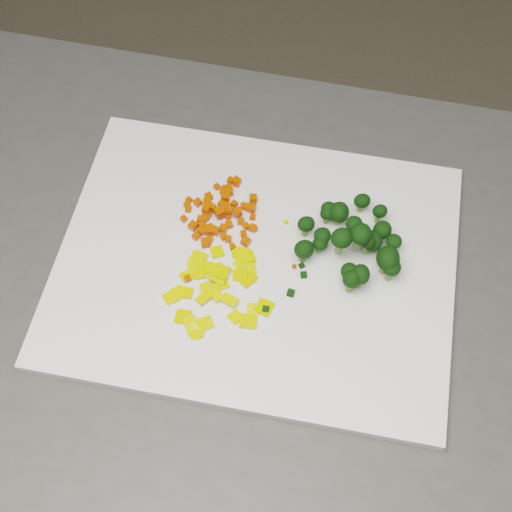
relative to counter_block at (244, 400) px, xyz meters
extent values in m
cube|color=#424240|center=(0.00, 0.00, 0.00)|extent=(1.11, 0.96, 0.90)
cube|color=white|center=(0.02, 0.01, 0.46)|extent=(0.56, 0.51, 0.01)
cube|color=#C93602|center=(0.01, 0.07, 0.47)|extent=(0.01, 0.01, 0.01)
cube|color=#C93602|center=(-0.03, 0.07, 0.47)|extent=(0.01, 0.01, 0.01)
cube|color=#C93602|center=(0.01, 0.12, 0.47)|extent=(0.01, 0.01, 0.01)
cube|color=#C93602|center=(-0.03, 0.06, 0.47)|extent=(0.01, 0.01, 0.01)
cube|color=#C93602|center=(-0.01, 0.05, 0.47)|extent=(0.01, 0.01, 0.01)
cube|color=#C93602|center=(-0.04, 0.10, 0.47)|extent=(0.01, 0.01, 0.01)
cube|color=#C93602|center=(-0.02, 0.09, 0.47)|extent=(0.01, 0.01, 0.01)
cube|color=#C93602|center=(-0.03, 0.07, 0.47)|extent=(0.01, 0.01, 0.01)
cube|color=#C93602|center=(0.02, 0.03, 0.47)|extent=(0.01, 0.01, 0.01)
cube|color=#C93602|center=(-0.03, 0.04, 0.47)|extent=(0.01, 0.01, 0.01)
cube|color=#C93602|center=(0.02, 0.04, 0.47)|extent=(0.01, 0.01, 0.01)
cube|color=#C93602|center=(0.03, 0.05, 0.47)|extent=(0.01, 0.01, 0.01)
cube|color=#C93602|center=(-0.03, 0.10, 0.47)|extent=(0.01, 0.01, 0.01)
cube|color=#C93602|center=(0.02, 0.12, 0.47)|extent=(0.01, 0.01, 0.01)
cube|color=#C93602|center=(0.00, 0.09, 0.47)|extent=(0.01, 0.01, 0.01)
cube|color=#C93602|center=(0.00, 0.06, 0.47)|extent=(0.01, 0.01, 0.01)
cube|color=#C93602|center=(-0.01, 0.07, 0.48)|extent=(0.01, 0.01, 0.01)
cube|color=#C93602|center=(0.00, 0.07, 0.47)|extent=(0.01, 0.01, 0.01)
cube|color=#C93602|center=(-0.02, 0.11, 0.47)|extent=(0.01, 0.01, 0.01)
cube|color=#C93602|center=(0.00, 0.09, 0.47)|extent=(0.01, 0.01, 0.01)
cube|color=#C93602|center=(-0.02, 0.09, 0.47)|extent=(0.01, 0.01, 0.01)
cube|color=#C93602|center=(0.01, 0.11, 0.47)|extent=(0.01, 0.01, 0.01)
cube|color=#C93602|center=(-0.02, 0.10, 0.47)|extent=(0.01, 0.01, 0.01)
cube|color=#C93602|center=(0.00, 0.11, 0.47)|extent=(0.01, 0.01, 0.01)
cube|color=#C93602|center=(-0.03, 0.06, 0.47)|extent=(0.01, 0.01, 0.01)
cube|color=#C93602|center=(-0.02, 0.05, 0.47)|extent=(0.01, 0.01, 0.01)
cube|color=#C93602|center=(-0.05, 0.08, 0.47)|extent=(0.01, 0.01, 0.01)
cube|color=#C93602|center=(0.00, 0.03, 0.47)|extent=(0.01, 0.01, 0.01)
cube|color=#C93602|center=(0.00, 0.08, 0.47)|extent=(0.01, 0.01, 0.01)
cube|color=#C93602|center=(-0.04, 0.07, 0.47)|extent=(0.01, 0.01, 0.01)
cube|color=#C93602|center=(-0.01, 0.08, 0.47)|extent=(0.01, 0.01, 0.01)
cube|color=#C93602|center=(0.03, 0.08, 0.47)|extent=(0.01, 0.01, 0.01)
cube|color=#C93602|center=(0.02, 0.05, 0.47)|extent=(0.01, 0.01, 0.01)
cube|color=#C93602|center=(-0.02, 0.08, 0.47)|extent=(0.01, 0.01, 0.01)
cube|color=#C93602|center=(0.00, 0.04, 0.47)|extent=(0.01, 0.01, 0.01)
cube|color=#C93602|center=(-0.01, 0.08, 0.47)|extent=(0.01, 0.01, 0.01)
cube|color=#C93602|center=(-0.02, 0.08, 0.48)|extent=(0.01, 0.01, 0.01)
cube|color=#C93602|center=(0.00, 0.11, 0.47)|extent=(0.01, 0.01, 0.01)
cube|color=#C93602|center=(-0.04, 0.05, 0.47)|extent=(0.01, 0.01, 0.01)
cube|color=#C93602|center=(0.04, 0.09, 0.47)|extent=(0.01, 0.01, 0.01)
cube|color=#C93602|center=(0.02, 0.06, 0.47)|extent=(0.01, 0.01, 0.01)
cube|color=#C93602|center=(0.00, 0.07, 0.47)|extent=(0.01, 0.01, 0.01)
cube|color=#C93602|center=(-0.02, 0.06, 0.47)|extent=(0.01, 0.01, 0.01)
cube|color=#C93602|center=(0.01, 0.09, 0.47)|extent=(0.01, 0.01, 0.01)
cube|color=#C93602|center=(-0.01, 0.06, 0.47)|extent=(0.01, 0.01, 0.01)
cube|color=#C93602|center=(0.02, 0.08, 0.47)|extent=(0.01, 0.01, 0.01)
cube|color=#C93602|center=(0.02, 0.08, 0.47)|extent=(0.01, 0.01, 0.01)
cube|color=#C93602|center=(0.02, 0.12, 0.47)|extent=(0.01, 0.01, 0.01)
cube|color=#C93602|center=(-0.02, 0.08, 0.47)|extent=(0.01, 0.01, 0.01)
cube|color=#C93602|center=(0.03, 0.05, 0.47)|extent=(0.01, 0.01, 0.01)
cube|color=#C93602|center=(-0.04, 0.09, 0.47)|extent=(0.01, 0.01, 0.01)
cube|color=#C93602|center=(0.01, 0.11, 0.47)|extent=(0.01, 0.01, 0.01)
cube|color=#C93602|center=(0.01, 0.07, 0.47)|extent=(0.01, 0.01, 0.01)
cube|color=#C93602|center=(0.00, 0.08, 0.47)|extent=(0.01, 0.01, 0.01)
cube|color=#C93602|center=(0.03, 0.08, 0.47)|extent=(0.01, 0.01, 0.01)
cube|color=#C93602|center=(-0.02, 0.06, 0.47)|extent=(0.01, 0.01, 0.01)
cube|color=#C93602|center=(0.03, 0.07, 0.47)|extent=(0.01, 0.01, 0.01)
cube|color=#C93602|center=(-0.04, 0.11, 0.47)|extent=(0.01, 0.01, 0.01)
cube|color=#C93602|center=(-0.03, 0.04, 0.47)|extent=(0.01, 0.01, 0.01)
cube|color=#C93602|center=(0.00, 0.12, 0.47)|extent=(0.01, 0.01, 0.01)
cube|color=#C93602|center=(0.00, 0.08, 0.47)|extent=(0.01, 0.01, 0.01)
cube|color=#C93602|center=(0.00, 0.10, 0.47)|extent=(0.01, 0.01, 0.01)
cube|color=#C93602|center=(-0.03, 0.07, 0.47)|extent=(0.01, 0.01, 0.01)
cube|color=yellow|center=(0.01, -0.06, 0.46)|extent=(0.02, 0.02, 0.01)
cube|color=yellow|center=(-0.06, -0.06, 0.46)|extent=(0.02, 0.02, 0.01)
cube|color=yellow|center=(-0.02, -0.01, 0.47)|extent=(0.02, 0.02, 0.01)
cube|color=yellow|center=(-0.02, -0.04, 0.47)|extent=(0.02, 0.02, 0.01)
cube|color=yellow|center=(-0.04, 0.00, 0.46)|extent=(0.01, 0.01, 0.01)
cube|color=yellow|center=(-0.02, 0.03, 0.46)|extent=(0.02, 0.02, 0.00)
cube|color=yellow|center=(0.01, 0.01, 0.46)|extent=(0.02, 0.02, 0.01)
cube|color=yellow|center=(0.02, -0.05, 0.46)|extent=(0.03, 0.03, 0.01)
cube|color=yellow|center=(-0.06, -0.07, 0.46)|extent=(0.02, 0.02, 0.01)
cube|color=yellow|center=(-0.04, 0.02, 0.46)|extent=(0.03, 0.03, 0.01)
cube|color=yellow|center=(-0.05, 0.01, 0.46)|extent=(0.02, 0.02, 0.01)
cube|color=yellow|center=(0.00, -0.01, 0.46)|extent=(0.02, 0.02, 0.01)
cube|color=yellow|center=(-0.06, -0.07, 0.46)|extent=(0.01, 0.02, 0.01)
cube|color=yellow|center=(-0.04, 0.01, 0.46)|extent=(0.02, 0.02, 0.01)
cube|color=yellow|center=(-0.06, 0.00, 0.46)|extent=(0.02, 0.02, 0.01)
cube|color=yellow|center=(0.01, 0.01, 0.46)|extent=(0.02, 0.02, 0.01)
cube|color=yellow|center=(-0.06, -0.02, 0.46)|extent=(0.02, 0.02, 0.01)
cube|color=yellow|center=(0.02, 0.00, 0.46)|extent=(0.01, 0.01, 0.01)
cube|color=yellow|center=(-0.02, -0.02, 0.46)|extent=(0.02, 0.02, 0.00)
cube|color=yellow|center=(0.01, -0.01, 0.46)|extent=(0.02, 0.02, 0.01)
cube|color=yellow|center=(-0.03, -0.03, 0.47)|extent=(0.02, 0.02, 0.01)
cube|color=yellow|center=(-0.02, 0.00, 0.47)|extent=(0.02, 0.03, 0.01)
cube|color=yellow|center=(-0.01, -0.06, 0.46)|extent=(0.02, 0.02, 0.01)
cube|color=yellow|center=(-0.07, -0.02, 0.46)|extent=(0.01, 0.02, 0.01)
cube|color=yellow|center=(-0.07, -0.02, 0.46)|extent=(0.02, 0.02, 0.01)
cube|color=yellow|center=(-0.03, 0.00, 0.46)|extent=(0.02, 0.02, 0.01)
cube|color=yellow|center=(-0.05, -0.06, 0.46)|extent=(0.02, 0.02, 0.01)
cube|color=yellow|center=(0.01, -0.02, 0.46)|extent=(0.02, 0.02, 0.01)
cube|color=yellow|center=(-0.02, 0.00, 0.46)|extent=(0.02, 0.02, 0.01)
cube|color=yellow|center=(0.01, 0.02, 0.46)|extent=(0.02, 0.02, 0.01)
cube|color=yellow|center=(-0.07, -0.05, 0.46)|extent=(0.02, 0.02, 0.01)
cube|color=yellow|center=(-0.08, -0.02, 0.46)|extent=(0.02, 0.02, 0.01)
cube|color=yellow|center=(-0.06, -0.07, 0.46)|extent=(0.02, 0.02, 0.01)
cube|color=yellow|center=(-0.04, -0.03, 0.47)|extent=(0.02, 0.02, 0.01)
cube|color=yellow|center=(-0.04, -0.02, 0.47)|extent=(0.01, 0.01, 0.00)
cube|color=yellow|center=(-0.02, 0.00, 0.46)|extent=(0.02, 0.02, 0.01)
cube|color=yellow|center=(0.01, 0.02, 0.46)|extent=(0.02, 0.02, 0.00)
cube|color=yellow|center=(0.00, -0.07, 0.46)|extent=(0.02, 0.02, 0.01)
cube|color=yellow|center=(-0.03, -0.01, 0.47)|extent=(0.02, 0.02, 0.01)
cube|color=yellow|center=(-0.03, -0.02, 0.46)|extent=(0.01, 0.01, 0.00)
cube|color=yellow|center=(0.07, 0.05, 0.46)|extent=(0.01, 0.01, 0.00)
cube|color=#C93602|center=(0.07, -0.01, 0.46)|extent=(0.01, 0.01, 0.00)
cube|color=black|center=(0.02, -0.06, 0.47)|extent=(0.01, 0.01, 0.01)
cube|color=black|center=(0.05, -0.04, 0.47)|extent=(0.01, 0.01, 0.01)
cube|color=black|center=(0.07, -0.02, 0.46)|extent=(0.01, 0.01, 0.00)
cube|color=#C93602|center=(0.13, 0.02, 0.46)|extent=(0.01, 0.01, 0.01)
cube|color=black|center=(0.07, -0.01, 0.46)|extent=(0.01, 0.01, 0.00)
cube|color=#C93602|center=(-0.06, 0.00, 0.46)|extent=(0.01, 0.01, 0.01)
camera|label=1|loc=(-0.06, -0.40, 1.18)|focal=50.00mm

